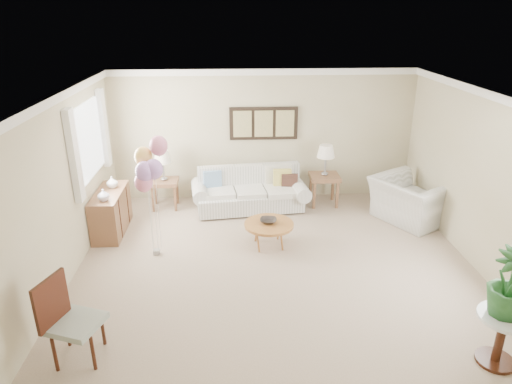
% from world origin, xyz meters
% --- Properties ---
extents(ground_plane, '(6.00, 6.00, 0.00)m').
position_xyz_m(ground_plane, '(0.00, 0.00, 0.00)').
color(ground_plane, tan).
extents(room_shell, '(6.04, 6.04, 2.60)m').
position_xyz_m(room_shell, '(-0.11, 0.09, 1.63)').
color(room_shell, beige).
rests_on(room_shell, ground).
extents(wall_art_triptych, '(1.35, 0.06, 0.65)m').
position_xyz_m(wall_art_triptych, '(0.00, 2.96, 1.55)').
color(wall_art_triptych, black).
rests_on(wall_art_triptych, ground).
extents(sofa, '(2.31, 1.05, 0.82)m').
position_xyz_m(sofa, '(-0.31, 2.36, 0.32)').
color(sofa, silver).
rests_on(sofa, ground).
extents(end_table_left, '(0.53, 0.48, 0.57)m').
position_xyz_m(end_table_left, '(-1.96, 2.50, 0.48)').
color(end_table_left, brown).
rests_on(end_table_left, ground).
extents(end_table_right, '(0.57, 0.52, 0.62)m').
position_xyz_m(end_table_right, '(1.17, 2.49, 0.52)').
color(end_table_right, brown).
rests_on(end_table_right, ground).
extents(lamp_left, '(0.34, 0.34, 0.60)m').
position_xyz_m(lamp_left, '(-1.96, 2.50, 1.03)').
color(lamp_left, gray).
rests_on(lamp_left, end_table_left).
extents(lamp_right, '(0.34, 0.34, 0.61)m').
position_xyz_m(lamp_right, '(1.17, 2.49, 1.08)').
color(lamp_right, gray).
rests_on(lamp_right, end_table_right).
extents(coffee_table, '(0.81, 0.81, 0.41)m').
position_xyz_m(coffee_table, '(-0.06, 0.81, 0.38)').
color(coffee_table, '#9D582A').
rests_on(coffee_table, ground).
extents(decor_bowl, '(0.31, 0.31, 0.07)m').
position_xyz_m(decor_bowl, '(-0.07, 0.84, 0.44)').
color(decor_bowl, '#28221F').
rests_on(decor_bowl, coffee_table).
extents(armchair, '(1.56, 1.62, 0.81)m').
position_xyz_m(armchair, '(2.60, 1.65, 0.40)').
color(armchair, silver).
rests_on(armchair, ground).
extents(side_table, '(0.57, 0.57, 0.62)m').
position_xyz_m(side_table, '(2.24, -2.00, 0.47)').
color(side_table, silver).
rests_on(side_table, ground).
extents(potted_plant, '(0.49, 0.49, 0.77)m').
position_xyz_m(potted_plant, '(2.22, -1.97, 1.00)').
color(potted_plant, '#1D4F1E').
rests_on(potted_plant, side_table).
extents(accent_chair, '(0.65, 0.65, 1.03)m').
position_xyz_m(accent_chair, '(-2.45, -1.66, 0.54)').
color(accent_chair, gray).
rests_on(accent_chair, ground).
extents(credenza, '(0.46, 1.20, 0.74)m').
position_xyz_m(credenza, '(-2.76, 1.50, 0.37)').
color(credenza, brown).
rests_on(credenza, ground).
extents(vase_white, '(0.25, 0.25, 0.20)m').
position_xyz_m(vase_white, '(-2.74, 1.13, 0.84)').
color(vase_white, silver).
rests_on(vase_white, credenza).
extents(vase_sage, '(0.23, 0.23, 0.20)m').
position_xyz_m(vase_sage, '(-2.74, 1.72, 0.84)').
color(vase_sage, silver).
rests_on(vase_sage, credenza).
extents(balloon_cluster, '(0.51, 0.52, 1.92)m').
position_xyz_m(balloon_cluster, '(-1.87, 0.61, 1.50)').
color(balloon_cluster, gray).
rests_on(balloon_cluster, ground).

